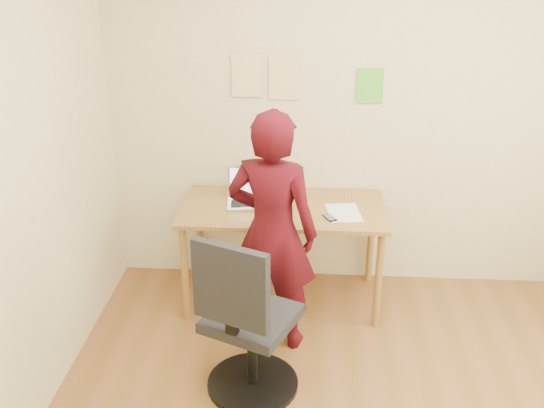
# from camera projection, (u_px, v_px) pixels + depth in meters

# --- Properties ---
(room) EXTENTS (3.58, 3.58, 2.78)m
(room) POSITION_uv_depth(u_px,v_px,m) (378.00, 211.00, 2.64)
(room) COLOR brown
(room) RESTS_ON ground
(desk) EXTENTS (1.40, 0.70, 0.74)m
(desk) POSITION_uv_depth(u_px,v_px,m) (283.00, 218.00, 4.21)
(desk) COLOR olive
(desk) RESTS_ON ground
(laptop) EXTENTS (0.35, 0.32, 0.23)m
(laptop) POSITION_uv_depth(u_px,v_px,m) (250.00, 195.00, 4.23)
(laptop) COLOR silver
(laptop) RESTS_ON desk
(paper_sheet) EXTENTS (0.25, 0.33, 0.00)m
(paper_sheet) POSITION_uv_depth(u_px,v_px,m) (344.00, 212.00, 4.09)
(paper_sheet) COLOR white
(paper_sheet) RESTS_ON desk
(phone) EXTENTS (0.10, 0.12, 0.01)m
(phone) POSITION_uv_depth(u_px,v_px,m) (330.00, 218.00, 4.00)
(phone) COLOR black
(phone) RESTS_ON desk
(wall_note_left) EXTENTS (0.21, 0.00, 0.30)m
(wall_note_left) POSITION_uv_depth(u_px,v_px,m) (247.00, 76.00, 4.18)
(wall_note_left) COLOR #E5C789
(wall_note_left) RESTS_ON room
(wall_note_mid) EXTENTS (0.21, 0.00, 0.30)m
(wall_note_mid) POSITION_uv_depth(u_px,v_px,m) (284.00, 78.00, 4.17)
(wall_note_mid) COLOR #E5C789
(wall_note_mid) RESTS_ON room
(wall_note_right) EXTENTS (0.18, 0.00, 0.24)m
(wall_note_right) POSITION_uv_depth(u_px,v_px,m) (370.00, 86.00, 4.15)
(wall_note_right) COLOR #54C72C
(wall_note_right) RESTS_ON room
(office_chair) EXTENTS (0.60, 0.61, 1.04)m
(office_chair) POSITION_uv_depth(u_px,v_px,m) (246.00, 329.00, 3.37)
(office_chair) COLOR black
(office_chair) RESTS_ON ground
(person) EXTENTS (0.64, 0.50, 1.56)m
(person) POSITION_uv_depth(u_px,v_px,m) (272.00, 232.00, 3.72)
(person) COLOR #3A070E
(person) RESTS_ON ground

